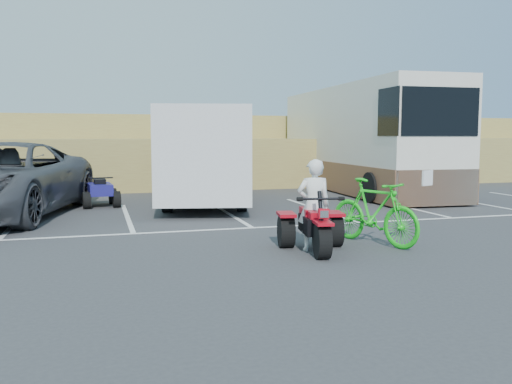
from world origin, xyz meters
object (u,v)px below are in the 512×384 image
object	(u,v)px
red_trike_atv	(315,252)
rv_motorhome	(361,147)
grey_pickup	(0,180)
cargo_trailer	(206,154)
green_dirt_bike	(374,212)
quad_atv_green	(190,203)
rider	(314,205)
quad_atv_blue	(100,206)

from	to	relation	value
red_trike_atv	rv_motorhome	size ratio (longest dim) A/B	0.15
red_trike_atv	grey_pickup	distance (m)	8.96
cargo_trailer	green_dirt_bike	bearing A→B (deg)	-61.33
green_dirt_bike	grey_pickup	xyz separation A→B (m)	(-7.65, 5.97, 0.34)
red_trike_atv	quad_atv_green	world-z (taller)	red_trike_atv
red_trike_atv	green_dirt_bike	distance (m)	1.57
grey_pickup	rv_motorhome	bearing A→B (deg)	30.89
rider	rv_motorhome	xyz separation A→B (m)	(6.04, 9.92, 0.85)
quad_atv_blue	rider	bearing A→B (deg)	-69.09
rider	grey_pickup	xyz separation A→B (m)	(-6.29, 6.18, 0.13)
green_dirt_bike	grey_pickup	bearing A→B (deg)	120.43
quad_atv_green	green_dirt_bike	bearing A→B (deg)	-83.51
green_dirt_bike	quad_atv_green	xyz separation A→B (m)	(-2.41, 7.43, -0.64)
grey_pickup	green_dirt_bike	bearing A→B (deg)	-23.91
rider	quad_atv_blue	xyz separation A→B (m)	(-3.79, 7.72, -0.85)
quad_atv_blue	quad_atv_green	bearing A→B (deg)	-6.69
red_trike_atv	rider	distance (m)	0.86
red_trike_atv	quad_atv_blue	distance (m)	8.72
rider	grey_pickup	size ratio (longest dim) A/B	0.24
rider	cargo_trailer	world-z (taller)	cargo_trailer
red_trike_atv	grey_pickup	size ratio (longest dim) A/B	0.23
rv_motorhome	rider	bearing A→B (deg)	-118.57
grey_pickup	cargo_trailer	world-z (taller)	cargo_trailer
rv_motorhome	quad_atv_green	bearing A→B (deg)	-159.47
quad_atv_green	rv_motorhome	bearing A→B (deg)	6.27
rv_motorhome	quad_atv_blue	distance (m)	10.21
rider	cargo_trailer	distance (m)	7.22
rider	quad_atv_green	distance (m)	7.76
red_trike_atv	rv_motorhome	world-z (taller)	rv_motorhome
grey_pickup	quad_atv_green	xyz separation A→B (m)	(5.24, 1.47, -0.98)
grey_pickup	quad_atv_blue	distance (m)	3.10
red_trike_atv	cargo_trailer	size ratio (longest dim) A/B	0.25
quad_atv_green	quad_atv_blue	bearing A→B (deg)	167.06
rider	quad_atv_green	size ratio (longest dim) A/B	1.27
green_dirt_bike	rv_motorhome	size ratio (longest dim) A/B	0.19
green_dirt_bike	cargo_trailer	bearing A→B (deg)	84.36
quad_atv_blue	red_trike_atv	bearing A→B (deg)	-69.68
rv_motorhome	quad_atv_green	xyz separation A→B (m)	(-7.09, -2.27, -1.70)
rider	grey_pickup	bearing A→B (deg)	-34.23
green_dirt_bike	red_trike_atv	bearing A→B (deg)	172.91
rider	quad_atv_green	xyz separation A→B (m)	(-1.05, 7.65, -0.85)
grey_pickup	cargo_trailer	distance (m)	5.78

